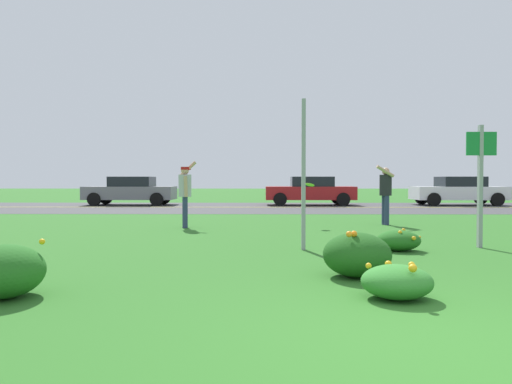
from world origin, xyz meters
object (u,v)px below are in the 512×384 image
at_px(person_catcher_dark_shirt, 385,190).
at_px(car_white_center_left, 459,191).
at_px(car_gray_rightmost, 131,191).
at_px(person_thrower_red_cap_gray_shirt, 185,190).
at_px(car_red_center_right, 310,191).
at_px(sign_post_by_roadside, 480,173).
at_px(frisbee_lime, 310,185).
at_px(sign_post_near_path, 303,175).

height_order(person_catcher_dark_shirt, car_white_center_left, person_catcher_dark_shirt).
bearing_deg(car_gray_rightmost, person_thrower_red_cap_gray_shirt, -68.16).
xyz_separation_m(car_white_center_left, car_red_center_right, (-7.53, 0.00, 0.00)).
bearing_deg(sign_post_by_roadside, car_white_center_left, 68.98).
xyz_separation_m(sign_post_by_roadside, car_gray_rightmost, (-10.82, 15.36, -0.66)).
relative_size(frisbee_lime, car_gray_rightmost, 0.06).
bearing_deg(person_thrower_red_cap_gray_shirt, car_white_center_left, 44.01).
xyz_separation_m(person_thrower_red_cap_gray_shirt, car_white_center_left, (12.05, 11.65, -0.26)).
xyz_separation_m(sign_post_near_path, car_red_center_right, (1.72, 15.67, -0.63)).
relative_size(sign_post_by_roadside, frisbee_lime, 8.98).
xyz_separation_m(sign_post_by_roadside, person_thrower_red_cap_gray_shirt, (-6.15, 3.71, -0.41)).
height_order(frisbee_lime, car_red_center_right, car_red_center_right).
distance_m(person_catcher_dark_shirt, frisbee_lime, 2.29).
height_order(car_white_center_left, car_red_center_right, same).
height_order(sign_post_by_roadside, car_white_center_left, sign_post_by_roadside).
distance_m(car_red_center_right, car_gray_rightmost, 9.19).
xyz_separation_m(person_thrower_red_cap_gray_shirt, frisbee_lime, (3.36, 0.30, 0.15)).
height_order(sign_post_near_path, car_red_center_right, sign_post_near_path).
height_order(person_catcher_dark_shirt, car_red_center_right, person_catcher_dark_shirt).
relative_size(person_thrower_red_cap_gray_shirt, car_gray_rightmost, 0.40).
height_order(sign_post_near_path, frisbee_lime, sign_post_near_path).
relative_size(sign_post_near_path, person_thrower_red_cap_gray_shirt, 1.53).
bearing_deg(car_red_center_right, car_gray_rightmost, 180.00).
height_order(sign_post_by_roadside, person_thrower_red_cap_gray_shirt, sign_post_by_roadside).
distance_m(person_catcher_dark_shirt, car_red_center_right, 10.80).
bearing_deg(sign_post_near_path, sign_post_by_roadside, 5.24).
bearing_deg(person_catcher_dark_shirt, car_white_center_left, 58.89).
bearing_deg(person_thrower_red_cap_gray_shirt, frisbee_lime, 5.14).
bearing_deg(person_thrower_red_cap_gray_shirt, person_catcher_dark_shirt, 9.17).
xyz_separation_m(sign_post_by_roadside, frisbee_lime, (-2.79, 4.02, -0.26)).
xyz_separation_m(person_catcher_dark_shirt, car_white_center_left, (6.49, 10.75, -0.24)).
relative_size(sign_post_near_path, sign_post_by_roadside, 1.19).
bearing_deg(frisbee_lime, sign_post_near_path, -97.29).
bearing_deg(person_catcher_dark_shirt, frisbee_lime, -164.88).
distance_m(sign_post_near_path, sign_post_by_roadside, 3.36).
xyz_separation_m(sign_post_near_path, car_white_center_left, (9.25, 15.67, -0.63)).
relative_size(person_thrower_red_cap_gray_shirt, person_catcher_dark_shirt, 1.06).
distance_m(person_thrower_red_cap_gray_shirt, car_gray_rightmost, 12.55).
bearing_deg(frisbee_lime, sign_post_by_roadside, -55.19).
bearing_deg(frisbee_lime, car_gray_rightmost, 125.28).
relative_size(person_thrower_red_cap_gray_shirt, car_red_center_right, 0.40).
bearing_deg(person_catcher_dark_shirt, car_red_center_right, 95.54).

